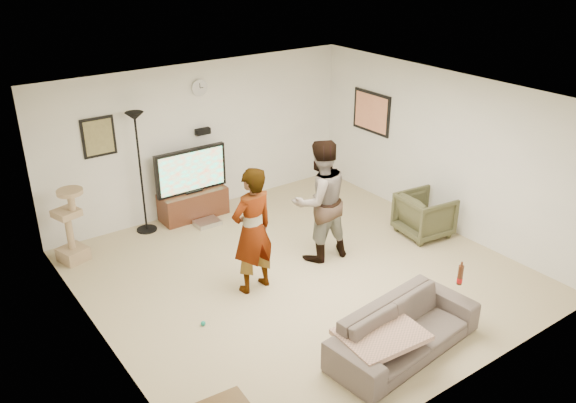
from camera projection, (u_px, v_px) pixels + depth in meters
floor at (300, 274)px, 8.33m from camera, size 5.50×5.50×0.02m
ceiling at (302, 98)px, 7.28m from camera, size 5.50×5.50×0.02m
wall_back at (202, 138)px, 9.84m from camera, size 5.50×0.04×2.50m
wall_front at (471, 283)px, 5.77m from camera, size 5.50×0.04×2.50m
wall_left at (95, 252)px, 6.34m from camera, size 0.04×5.50×2.50m
wall_right at (442, 151)px, 9.27m from camera, size 0.04×5.50×2.50m
wall_clock at (199, 88)px, 9.46m from camera, size 0.26×0.04×0.26m
wall_speaker at (203, 131)px, 9.74m from camera, size 0.25×0.10×0.10m
picture_back at (99, 137)px, 8.77m from camera, size 0.42×0.03×0.52m
picture_right at (371, 112)px, 10.34m from camera, size 0.03×0.78×0.62m
tv_stand at (193, 204)px, 9.89m from camera, size 1.12×0.45×0.47m
console_box at (207, 223)px, 9.70m from camera, size 0.40×0.30×0.07m
tv at (191, 170)px, 9.64m from camera, size 1.23×0.08×0.73m
tv_screen at (192, 171)px, 9.61m from camera, size 1.13×0.01×0.64m
floor_lamp at (141, 174)px, 9.13m from camera, size 0.32×0.32×1.94m
cat_tree at (69, 226)px, 8.43m from camera, size 0.44×0.44×1.12m
person_left at (252, 231)px, 7.63m from camera, size 0.67×0.48×1.73m
person_right at (320, 201)px, 8.39m from camera, size 0.94×0.77×1.80m
sofa at (404, 330)px, 6.68m from camera, size 1.99×0.95×0.56m
throw_blanket at (381, 335)px, 6.45m from camera, size 0.95×0.76×0.06m
beer_bottle at (460, 275)px, 6.98m from camera, size 0.06×0.06×0.25m
armchair at (425, 215)px, 9.26m from camera, size 0.83×0.82×0.68m
toy_ball at (203, 323)px, 7.21m from camera, size 0.06×0.06×0.06m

